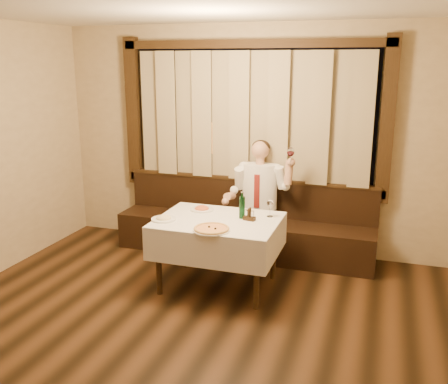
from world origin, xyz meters
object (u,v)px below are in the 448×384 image
(dining_table, at_px, (218,229))
(pasta_cream, at_px, (164,217))
(banquette, at_px, (245,229))
(green_bottle, at_px, (242,207))
(pizza, at_px, (211,229))
(cruet_caddy, at_px, (249,216))
(seated_man, at_px, (259,192))
(pasta_red, at_px, (202,207))

(dining_table, distance_m, pasta_cream, 0.58)
(banquette, bearing_deg, pasta_cream, -113.47)
(dining_table, distance_m, green_bottle, 0.34)
(pizza, relative_size, pasta_cream, 1.41)
(cruet_caddy, xyz_separation_m, seated_man, (-0.12, 0.86, 0.03))
(pizza, height_order, pasta_cream, pasta_cream)
(banquette, relative_size, pizza, 8.72)
(pizza, relative_size, cruet_caddy, 2.80)
(pizza, height_order, seated_man, seated_man)
(pasta_red, bearing_deg, green_bottle, -15.79)
(dining_table, xyz_separation_m, seated_man, (0.20, 0.93, 0.18))
(pizza, height_order, green_bottle, green_bottle)
(seated_man, bearing_deg, dining_table, -101.84)
(banquette, distance_m, seated_man, 0.57)
(banquette, distance_m, dining_table, 1.08)
(dining_table, distance_m, pizza, 0.38)
(dining_table, relative_size, pasta_red, 4.95)
(cruet_caddy, bearing_deg, pizza, -111.10)
(dining_table, relative_size, green_bottle, 4.43)
(pasta_red, relative_size, green_bottle, 0.90)
(cruet_caddy, bearing_deg, seated_man, 108.90)
(cruet_caddy, bearing_deg, pasta_cream, -151.94)
(pasta_cream, xyz_separation_m, green_bottle, (0.76, 0.31, 0.09))
(green_bottle, bearing_deg, seated_man, 92.17)
(green_bottle, bearing_deg, banquette, 103.98)
(seated_man, bearing_deg, green_bottle, -87.83)
(pasta_cream, relative_size, green_bottle, 0.91)
(pizza, bearing_deg, cruet_caddy, 58.19)
(cruet_caddy, bearing_deg, green_bottle, 165.67)
(dining_table, height_order, seated_man, seated_man)
(pizza, bearing_deg, pasta_cream, 164.61)
(cruet_caddy, bearing_deg, dining_table, -157.23)
(cruet_caddy, bearing_deg, pasta_red, 173.40)
(dining_table, distance_m, pasta_red, 0.40)
(pizza, xyz_separation_m, green_bottle, (0.17, 0.47, 0.11))
(green_bottle, distance_m, seated_man, 0.82)
(banquette, height_order, dining_table, banquette)
(green_bottle, bearing_deg, cruet_caddy, -25.03)
(banquette, relative_size, pasta_cream, 12.30)
(pasta_red, distance_m, green_bottle, 0.53)
(pasta_cream, bearing_deg, dining_table, 20.41)
(dining_table, relative_size, pizza, 3.46)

